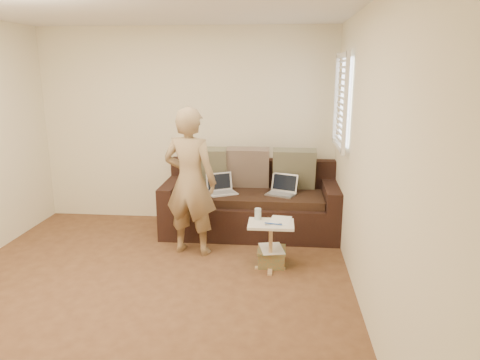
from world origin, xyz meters
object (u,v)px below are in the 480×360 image
Objects in this scene: laptop_white at (222,194)px; drinking_glass at (258,214)px; sofa at (250,200)px; laptop_silver at (281,195)px; striped_box at (271,257)px; side_table at (271,246)px; person at (190,182)px.

laptop_white is 1.05m from drinking_glass.
laptop_white is at bearing -167.18° from sofa.
laptop_white is (-0.35, -0.08, 0.10)m from sofa.
laptop_silver and drinking_glass have the same top height.
drinking_glass reaches higher than striped_box.
striped_box is at bearing -73.34° from sofa.
side_table is at bearing -95.50° from striped_box.
side_table is at bearing -34.39° from drinking_glass.
laptop_silver is 1.08m from side_table.
person reaches higher than drinking_glass.
striped_box is (0.92, -0.27, -0.74)m from person.
laptop_silver reaches higher than side_table.
sofa is 1.15m from side_table.
striped_box is at bearing 175.23° from person.
drinking_glass is at bearing -81.72° from sofa.
sofa reaches higher than drinking_glass.
side_table is 0.36m from drinking_glass.
drinking_glass is (0.15, -1.01, 0.15)m from sofa.
sofa is 18.33× the size of drinking_glass.
sofa is 6.38× the size of laptop_white.
person reaches higher than laptop_white.
laptop_white reaches higher than side_table.
laptop_white is at bearing 118.18° from drinking_glass.
drinking_glass is 0.51m from striped_box.
person is 13.94× the size of drinking_glass.
laptop_white is (-0.74, -0.02, 0.00)m from laptop_silver.
striped_box is (0.01, 0.11, -0.16)m from side_table.
laptop_white is at bearing -156.38° from laptop_silver.
sofa is 1.32× the size of person.
side_table is at bearing -86.83° from laptop_white.
person is at bearing 157.43° from side_table.
person is at bearing -130.74° from sofa.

